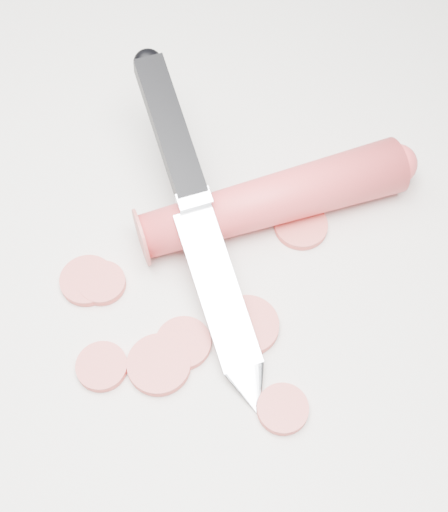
# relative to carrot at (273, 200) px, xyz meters

# --- Properties ---
(ground) EXTENTS (2.40, 2.40, 0.00)m
(ground) POSITION_rel_carrot_xyz_m (-0.04, -0.04, -0.02)
(ground) COLOR silver
(ground) RESTS_ON ground
(carrot) EXTENTS (0.17, 0.13, 0.03)m
(carrot) POSITION_rel_carrot_xyz_m (0.00, 0.00, 0.00)
(carrot) COLOR red
(carrot) RESTS_ON ground
(carrot_slice_0) EXTENTS (0.04, 0.04, 0.01)m
(carrot_slice_0) POSITION_rel_carrot_xyz_m (-0.10, -0.08, -0.02)
(carrot_slice_0) COLOR #C24742
(carrot_slice_0) RESTS_ON ground
(carrot_slice_1) EXTENTS (0.04, 0.04, 0.01)m
(carrot_slice_1) POSITION_rel_carrot_xyz_m (-0.04, -0.13, -0.02)
(carrot_slice_1) COLOR #C24742
(carrot_slice_1) RESTS_ON ground
(carrot_slice_2) EXTENTS (0.04, 0.04, 0.01)m
(carrot_slice_2) POSITION_rel_carrot_xyz_m (0.01, -0.09, -0.02)
(carrot_slice_2) COLOR #C24742
(carrot_slice_2) RESTS_ON ground
(carrot_slice_3) EXTENTS (0.03, 0.03, 0.01)m
(carrot_slice_3) POSITION_rel_carrot_xyz_m (-0.03, -0.11, -0.02)
(carrot_slice_3) COLOR #C24742
(carrot_slice_3) RESTS_ON ground
(carrot_slice_4) EXTENTS (0.03, 0.03, 0.01)m
(carrot_slice_4) POSITION_rel_carrot_xyz_m (0.04, -0.13, -0.02)
(carrot_slice_4) COLOR #C24742
(carrot_slice_4) RESTS_ON ground
(carrot_slice_5) EXTENTS (0.03, 0.03, 0.01)m
(carrot_slice_5) POSITION_rel_carrot_xyz_m (-0.09, -0.08, -0.02)
(carrot_slice_5) COLOR #C24742
(carrot_slice_5) RESTS_ON ground
(carrot_slice_6) EXTENTS (0.03, 0.03, 0.01)m
(carrot_slice_6) POSITION_rel_carrot_xyz_m (-0.07, -0.14, -0.02)
(carrot_slice_6) COLOR #C24742
(carrot_slice_6) RESTS_ON ground
(carrot_slice_7) EXTENTS (0.04, 0.04, 0.01)m
(carrot_slice_7) POSITION_rel_carrot_xyz_m (0.02, -0.00, -0.02)
(carrot_slice_7) COLOR #C24742
(carrot_slice_7) RESTS_ON ground
(kitchen_knife) EXTENTS (0.16, 0.22, 0.08)m
(kitchen_knife) POSITION_rel_carrot_xyz_m (-0.04, -0.04, 0.02)
(kitchen_knife) COLOR silver
(kitchen_knife) RESTS_ON ground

